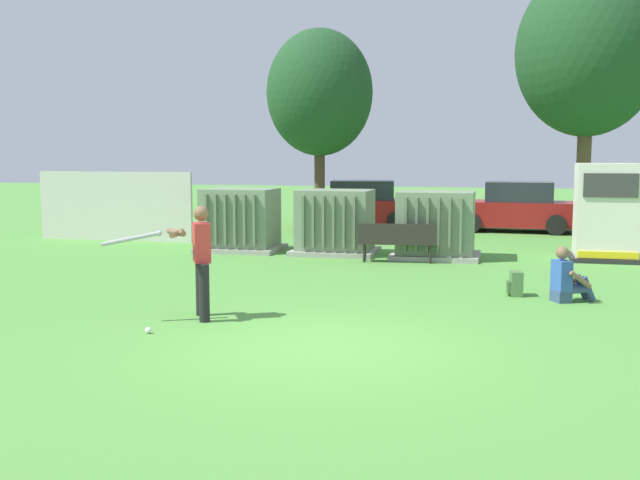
{
  "coord_description": "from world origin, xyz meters",
  "views": [
    {
      "loc": [
        2.32,
        -9.54,
        2.54
      ],
      "look_at": [
        -0.87,
        3.5,
        1.0
      ],
      "focal_mm": 42.68,
      "sensor_mm": 36.0,
      "label": 1
    }
  ],
  "objects_px": {
    "batter": "(198,256)",
    "parked_car_leftmost": "(359,206)",
    "transformer_mid_east": "(436,226)",
    "park_bench": "(397,240)",
    "transformer_west": "(240,221)",
    "backpack": "(516,284)",
    "parked_car_left_of_center": "(516,208)",
    "transformer_mid_west": "(335,223)",
    "seated_spectator": "(567,280)",
    "sports_ball": "(148,330)",
    "generator_enclosure": "(606,213)"
  },
  "relations": [
    {
      "from": "transformer_mid_west",
      "to": "parked_car_leftmost",
      "type": "bearing_deg",
      "value": 95.63
    },
    {
      "from": "park_bench",
      "to": "generator_enclosure",
      "type": "bearing_deg",
      "value": 18.31
    },
    {
      "from": "backpack",
      "to": "generator_enclosure",
      "type": "bearing_deg",
      "value": 67.92
    },
    {
      "from": "generator_enclosure",
      "to": "batter",
      "type": "xyz_separation_m",
      "value": [
        -6.87,
        -8.31,
        -0.16
      ]
    },
    {
      "from": "transformer_mid_east",
      "to": "seated_spectator",
      "type": "relative_size",
      "value": 2.18
    },
    {
      "from": "transformer_mid_west",
      "to": "batter",
      "type": "relative_size",
      "value": 1.21
    },
    {
      "from": "park_bench",
      "to": "backpack",
      "type": "height_order",
      "value": "park_bench"
    },
    {
      "from": "generator_enclosure",
      "to": "park_bench",
      "type": "distance_m",
      "value": 5.04
    },
    {
      "from": "parked_car_leftmost",
      "to": "parked_car_left_of_center",
      "type": "distance_m",
      "value": 5.16
    },
    {
      "from": "batter",
      "to": "parked_car_left_of_center",
      "type": "bearing_deg",
      "value": 71.67
    },
    {
      "from": "transformer_west",
      "to": "backpack",
      "type": "height_order",
      "value": "transformer_west"
    },
    {
      "from": "parked_car_left_of_center",
      "to": "transformer_mid_west",
      "type": "bearing_deg",
      "value": -123.4
    },
    {
      "from": "generator_enclosure",
      "to": "sports_ball",
      "type": "distance_m",
      "value": 11.87
    },
    {
      "from": "transformer_west",
      "to": "seated_spectator",
      "type": "distance_m",
      "value": 9.34
    },
    {
      "from": "seated_spectator",
      "to": "backpack",
      "type": "relative_size",
      "value": 2.19
    },
    {
      "from": "transformer_west",
      "to": "backpack",
      "type": "bearing_deg",
      "value": -34.93
    },
    {
      "from": "seated_spectator",
      "to": "parked_car_leftmost",
      "type": "distance_m",
      "value": 13.29
    },
    {
      "from": "parked_car_leftmost",
      "to": "sports_ball",
      "type": "bearing_deg",
      "value": -90.14
    },
    {
      "from": "transformer_west",
      "to": "parked_car_left_of_center",
      "type": "bearing_deg",
      "value": 43.99
    },
    {
      "from": "transformer_mid_west",
      "to": "backpack",
      "type": "relative_size",
      "value": 4.77
    },
    {
      "from": "transformer_mid_east",
      "to": "seated_spectator",
      "type": "bearing_deg",
      "value": -61.69
    },
    {
      "from": "parked_car_leftmost",
      "to": "parked_car_left_of_center",
      "type": "relative_size",
      "value": 1.03
    },
    {
      "from": "transformer_west",
      "to": "backpack",
      "type": "distance_m",
      "value": 8.45
    },
    {
      "from": "transformer_west",
      "to": "transformer_mid_east",
      "type": "height_order",
      "value": "same"
    },
    {
      "from": "sports_ball",
      "to": "parked_car_left_of_center",
      "type": "distance_m",
      "value": 16.66
    },
    {
      "from": "transformer_mid_west",
      "to": "parked_car_leftmost",
      "type": "relative_size",
      "value": 0.48
    },
    {
      "from": "sports_ball",
      "to": "seated_spectator",
      "type": "bearing_deg",
      "value": 32.93
    },
    {
      "from": "transformer_mid_west",
      "to": "batter",
      "type": "xyz_separation_m",
      "value": [
        -0.38,
        -7.91,
        0.19
      ]
    },
    {
      "from": "park_bench",
      "to": "backpack",
      "type": "xyz_separation_m",
      "value": [
        2.64,
        -3.63,
        -0.32
      ]
    },
    {
      "from": "batter",
      "to": "parked_car_left_of_center",
      "type": "xyz_separation_m",
      "value": [
        4.88,
        14.73,
        -0.22
      ]
    },
    {
      "from": "transformer_mid_west",
      "to": "seated_spectator",
      "type": "distance_m",
      "value": 7.34
    },
    {
      "from": "transformer_mid_east",
      "to": "sports_ball",
      "type": "bearing_deg",
      "value": -110.2
    },
    {
      "from": "transformer_mid_west",
      "to": "transformer_mid_east",
      "type": "relative_size",
      "value": 1.0
    },
    {
      "from": "park_bench",
      "to": "parked_car_left_of_center",
      "type": "height_order",
      "value": "parked_car_left_of_center"
    },
    {
      "from": "park_bench",
      "to": "parked_car_leftmost",
      "type": "xyz_separation_m",
      "value": [
        -2.4,
        7.92,
        0.22
      ]
    },
    {
      "from": "backpack",
      "to": "parked_car_left_of_center",
      "type": "distance_m",
      "value": 11.64
    },
    {
      "from": "sports_ball",
      "to": "transformer_mid_east",
      "type": "bearing_deg",
      "value": 69.8
    },
    {
      "from": "transformer_mid_east",
      "to": "seated_spectator",
      "type": "distance_m",
      "value": 5.66
    },
    {
      "from": "seated_spectator",
      "to": "backpack",
      "type": "bearing_deg",
      "value": 157.42
    },
    {
      "from": "transformer_mid_east",
      "to": "generator_enclosure",
      "type": "height_order",
      "value": "generator_enclosure"
    },
    {
      "from": "park_bench",
      "to": "parked_car_leftmost",
      "type": "relative_size",
      "value": 0.42
    },
    {
      "from": "batter",
      "to": "parked_car_leftmost",
      "type": "bearing_deg",
      "value": 91.11
    },
    {
      "from": "batter",
      "to": "sports_ball",
      "type": "height_order",
      "value": "batter"
    },
    {
      "from": "transformer_mid_east",
      "to": "park_bench",
      "type": "xyz_separation_m",
      "value": [
        -0.8,
        -0.99,
        -0.25
      ]
    },
    {
      "from": "park_bench",
      "to": "seated_spectator",
      "type": "distance_m",
      "value": 5.29
    },
    {
      "from": "transformer_mid_east",
      "to": "sports_ball",
      "type": "xyz_separation_m",
      "value": [
        -3.24,
        -8.81,
        -0.74
      ]
    },
    {
      "from": "transformer_mid_west",
      "to": "parked_car_left_of_center",
      "type": "xyz_separation_m",
      "value": [
        4.5,
        6.82,
        -0.04
      ]
    },
    {
      "from": "backpack",
      "to": "parked_car_left_of_center",
      "type": "height_order",
      "value": "parked_car_left_of_center"
    },
    {
      "from": "generator_enclosure",
      "to": "backpack",
      "type": "relative_size",
      "value": 5.23
    },
    {
      "from": "seated_spectator",
      "to": "parked_car_left_of_center",
      "type": "bearing_deg",
      "value": 93.43
    }
  ]
}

